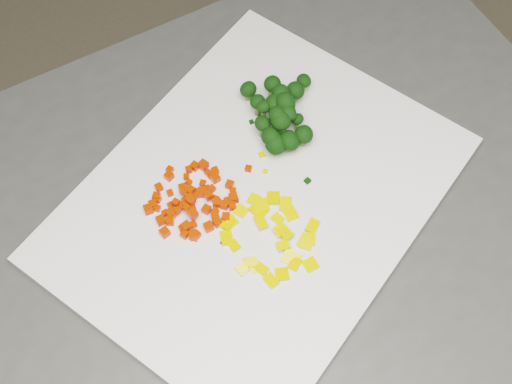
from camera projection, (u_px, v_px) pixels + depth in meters
counter_block at (241, 338)px, 1.27m from camera, size 1.04×0.79×0.90m
cutting_board at (256, 198)px, 0.88m from camera, size 0.57×0.50×0.01m
carrot_pile at (191, 196)px, 0.86m from camera, size 0.11×0.11×0.03m
pepper_pile at (274, 238)px, 0.84m from camera, size 0.12×0.12×0.02m
broccoli_pile at (284, 107)px, 0.91m from camera, size 0.13×0.13×0.06m
carrot_cube_0 at (170, 170)px, 0.89m from camera, size 0.01×0.01×0.01m
carrot_cube_1 at (207, 189)px, 0.88m from camera, size 0.01×0.01×0.01m
carrot_cube_2 at (157, 208)px, 0.87m from camera, size 0.01×0.01×0.01m
carrot_cube_3 at (191, 200)px, 0.86m from camera, size 0.01×0.01×0.01m
carrot_cube_4 at (228, 202)px, 0.87m from camera, size 0.01×0.01×0.01m
carrot_cube_5 at (185, 235)px, 0.85m from camera, size 0.01×0.01×0.01m
carrot_cube_6 at (176, 202)px, 0.86m from camera, size 0.01×0.01×0.01m
carrot_cube_7 at (170, 221)px, 0.86m from camera, size 0.01×0.01×0.01m
carrot_cube_8 at (208, 173)px, 0.89m from camera, size 0.01×0.01×0.01m
carrot_cube_9 at (214, 174)px, 0.89m from camera, size 0.01×0.01×0.01m
carrot_cube_10 at (148, 209)px, 0.86m from camera, size 0.01×0.01×0.01m
carrot_cube_11 at (230, 185)px, 0.88m from camera, size 0.01×0.01×0.01m
carrot_cube_12 at (170, 193)px, 0.88m from camera, size 0.01×0.01×0.01m
carrot_cube_13 at (217, 203)px, 0.87m from camera, size 0.01×0.01×0.01m
carrot_cube_14 at (196, 235)px, 0.85m from camera, size 0.01×0.01×0.01m
carrot_cube_15 at (215, 216)px, 0.86m from camera, size 0.01×0.01×0.01m
carrot_cube_16 at (196, 193)px, 0.87m from camera, size 0.01×0.01×0.01m
carrot_cube_17 at (194, 192)px, 0.88m from camera, size 0.01×0.01×0.01m
carrot_cube_18 at (186, 177)px, 0.89m from camera, size 0.01×0.01×0.01m
carrot_cube_19 at (225, 205)px, 0.87m from camera, size 0.01×0.01×0.01m
carrot_cube_20 at (215, 211)px, 0.86m from camera, size 0.01×0.01×0.01m
carrot_cube_21 at (217, 221)px, 0.86m from camera, size 0.01×0.01×0.01m
carrot_cube_22 at (190, 190)px, 0.87m from camera, size 0.01×0.01×0.01m
carrot_cube_23 at (193, 210)px, 0.86m from camera, size 0.01×0.01×0.01m
carrot_cube_24 at (186, 191)px, 0.87m from camera, size 0.01×0.01×0.01m
carrot_cube_25 at (194, 235)px, 0.85m from camera, size 0.01×0.01×0.01m
carrot_cube_26 at (191, 199)px, 0.87m from camera, size 0.01×0.01×0.01m
carrot_cube_27 at (203, 192)px, 0.88m from camera, size 0.01×0.01×0.01m
carrot_cube_28 at (216, 200)px, 0.87m from camera, size 0.01×0.01×0.01m
carrot_cube_29 at (182, 228)px, 0.85m from camera, size 0.01×0.01×0.01m
carrot_cube_30 at (215, 171)px, 0.89m from camera, size 0.01×0.01×0.01m
carrot_cube_31 at (217, 222)px, 0.86m from camera, size 0.01×0.01×0.01m
carrot_cube_32 at (183, 206)px, 0.87m from camera, size 0.01×0.01×0.01m
carrot_cube_33 at (189, 182)px, 0.88m from camera, size 0.01×0.01×0.01m
carrot_cube_34 at (193, 225)px, 0.86m from camera, size 0.01×0.01×0.01m
carrot_cube_35 at (169, 176)px, 0.89m from camera, size 0.01×0.01×0.01m
carrot_cube_36 at (153, 205)px, 0.87m from camera, size 0.01×0.01×0.01m
carrot_cube_37 at (193, 214)px, 0.85m from camera, size 0.01×0.01×0.01m
carrot_cube_38 at (186, 202)px, 0.87m from camera, size 0.01×0.01×0.01m
carrot_cube_39 at (187, 208)px, 0.86m from camera, size 0.01×0.01×0.01m
carrot_cube_40 at (165, 232)px, 0.85m from camera, size 0.01×0.01×0.01m
carrot_cube_41 at (170, 205)px, 0.87m from camera, size 0.01×0.01×0.01m
carrot_cube_42 at (209, 195)px, 0.87m from camera, size 0.01×0.01×0.01m
carrot_cube_43 at (204, 191)px, 0.88m from camera, size 0.01×0.01×0.01m
carrot_cube_44 at (185, 191)px, 0.87m from camera, size 0.01×0.01×0.01m
carrot_cube_45 at (233, 198)px, 0.87m from camera, size 0.01×0.01×0.01m
carrot_cube_46 at (187, 199)px, 0.87m from camera, size 0.01×0.01×0.01m
carrot_cube_47 at (215, 177)px, 0.89m from camera, size 0.01×0.01×0.01m
carrot_cube_48 at (232, 206)px, 0.87m from camera, size 0.01×0.01×0.01m
carrot_cube_49 at (195, 166)px, 0.89m from camera, size 0.01×0.01×0.01m
carrot_cube_50 at (174, 212)px, 0.86m from camera, size 0.01×0.01×0.01m
carrot_cube_51 at (208, 227)px, 0.85m from camera, size 0.01×0.01×0.01m
carrot_cube_52 at (193, 235)px, 0.85m from camera, size 0.01×0.01×0.01m
carrot_cube_53 at (173, 216)px, 0.86m from camera, size 0.01×0.01×0.01m
carrot_cube_54 at (186, 227)px, 0.85m from camera, size 0.01×0.01×0.01m
carrot_cube_55 at (158, 200)px, 0.87m from camera, size 0.01×0.01×0.01m
carrot_cube_56 at (231, 200)px, 0.87m from camera, size 0.01×0.01×0.01m
carrot_cube_57 at (226, 217)px, 0.86m from camera, size 0.01×0.01×0.01m
carrot_cube_58 at (171, 213)px, 0.86m from camera, size 0.01×0.01×0.01m
carrot_cube_59 at (177, 210)px, 0.86m from camera, size 0.01×0.01×0.01m
carrot_cube_60 at (225, 219)px, 0.86m from camera, size 0.01×0.01×0.01m
carrot_cube_61 at (215, 178)px, 0.88m from camera, size 0.01×0.01×0.01m
carrot_cube_62 at (233, 192)px, 0.88m from camera, size 0.01×0.01×0.01m
carrot_cube_63 at (206, 209)px, 0.86m from camera, size 0.01×0.01×0.01m
carrot_cube_64 at (189, 198)px, 0.86m from camera, size 0.01×0.01×0.01m
carrot_cube_65 at (212, 189)px, 0.88m from camera, size 0.01×0.01×0.01m
carrot_cube_66 at (159, 187)px, 0.88m from camera, size 0.01×0.01×0.01m
carrot_cube_67 at (161, 220)px, 0.86m from camera, size 0.01×0.01×0.01m
carrot_cube_68 at (189, 170)px, 0.89m from camera, size 0.01×0.01×0.01m
carrot_cube_69 at (203, 165)px, 0.89m from camera, size 0.01×0.01×0.01m
carrot_cube_70 at (165, 213)px, 0.86m from camera, size 0.01×0.01×0.01m
carrot_cube_71 at (183, 188)px, 0.88m from camera, size 0.01×0.01×0.01m
carrot_cube_72 at (156, 196)px, 0.87m from camera, size 0.01×0.01×0.01m
carrot_cube_73 at (190, 206)px, 0.87m from camera, size 0.01×0.01×0.01m
carrot_cube_74 at (212, 176)px, 0.89m from camera, size 0.01×0.01×0.01m
carrot_cube_75 at (195, 194)px, 0.87m from camera, size 0.01×0.01×0.01m
carrot_cube_76 at (229, 201)px, 0.87m from camera, size 0.01×0.01×0.01m
pepper_chunk_0 at (286, 204)px, 0.87m from camera, size 0.02×0.02×0.01m
pepper_chunk_1 at (255, 267)px, 0.83m from camera, size 0.01×0.02×0.01m
pepper_chunk_2 at (261, 222)px, 0.85m from camera, size 0.02×0.02×0.01m
pepper_chunk_3 at (290, 213)px, 0.86m from camera, size 0.02×0.02×0.01m
pepper_chunk_4 at (291, 258)px, 0.84m from camera, size 0.03×0.03×0.01m
pepper_chunk_5 at (250, 262)px, 0.83m from camera, size 0.02×0.02×0.01m
pepper_chunk_6 at (258, 211)px, 0.87m from camera, size 0.02×0.02×0.01m
pepper_chunk_7 at (310, 265)px, 0.83m from camera, size 0.02×0.02×0.01m
pepper_chunk_8 at (254, 200)px, 0.87m from camera, size 0.02×0.02×0.01m
pepper_chunk_9 at (282, 274)px, 0.83m from camera, size 0.02×0.02×0.01m
pepper_chunk_10 at (227, 224)px, 0.86m from camera, size 0.02×0.02×0.01m
pepper_chunk_11 at (260, 268)px, 0.83m from camera, size 0.02×0.02×0.00m
pepper_chunk_12 at (231, 221)px, 0.86m from camera, size 0.02×0.02×0.01m
pepper_chunk_13 at (304, 243)px, 0.85m from camera, size 0.02×0.02×0.01m
pepper_chunk_14 at (242, 269)px, 0.83m from camera, size 0.01×0.02×0.01m
pepper_chunk_15 at (312, 226)px, 0.86m from camera, size 0.02×0.02×0.01m
pepper_chunk_16 at (227, 238)px, 0.85m from camera, size 0.02×0.02×0.01m
pepper_chunk_17 at (273, 198)px, 0.87m from camera, size 0.02×0.02×0.01m
pepper_chunk_18 at (234, 246)px, 0.84m from camera, size 0.01×0.01×0.01m
pepper_chunk_19 at (281, 230)px, 0.85m from camera, size 0.02×0.02×0.01m
pepper_chunk_20 at (261, 206)px, 0.87m from camera, size 0.02×0.02×0.01m
pepper_chunk_21 at (309, 239)px, 0.85m from camera, size 0.02×0.02×0.01m
pepper_chunk_22 at (241, 211)px, 0.87m from camera, size 0.02×0.02×0.01m
pepper_chunk_23 at (283, 245)px, 0.84m from camera, size 0.02×0.02×0.01m
pepper_chunk_24 at (271, 281)px, 0.82m from camera, size 0.01×0.02×0.01m
pepper_chunk_25 at (295, 264)px, 0.83m from camera, size 0.02×0.02×0.01m
pepper_chunk_26 at (278, 219)px, 0.86m from camera, size 0.01×0.02×0.01m
pepper_chunk_27 at (285, 233)px, 0.85m from camera, size 0.01×0.02×0.01m
pepper_chunk_28 at (306, 244)px, 0.84m from camera, size 0.02×0.02×0.01m
broccoli_floret_0 at (248, 92)px, 0.94m from camera, size 0.03×0.03×0.03m
broccoli_floret_1 at (303, 137)px, 0.90m from camera, size 0.03×0.03×0.03m
broccoli_floret_2 at (297, 123)px, 0.91m from camera, size 0.02×0.02×0.03m
broccoli_floret_3 at (263, 110)px, 0.90m from camera, size 0.02×0.02×0.03m
broccoli_floret_4 at (257, 106)px, 0.92m from camera, size 0.03×0.03×0.04m
broccoli_floret_5 at (287, 117)px, 0.90m from camera, size 0.03×0.03×0.04m
broccoli_floret_6 at (288, 143)px, 0.90m from camera, size 0.04×0.04×0.03m
broccoli_floret_7 at (272, 88)px, 0.93m from camera, size 0.03×0.03×0.04m
broccoli_floret_8 at (262, 128)px, 0.91m from camera, size 0.03×0.03×0.03m
broccoli_floret_9 at (274, 107)px, 0.91m from camera, size 0.04×0.04×0.03m
broccoli_floret_10 at (280, 97)px, 0.91m from camera, size 0.03×0.03×0.03m
broccoli_floret_11 at (275, 146)px, 0.90m from camera, size 0.04×0.04×0.03m
broccoli_floret_12 at (294, 94)px, 0.93m from camera, size 0.03×0.03×0.03m
broccoli_floret_13 at (284, 106)px, 0.90m from camera, size 0.04×0.04×0.03m
broccoli_floret_14 at (281, 112)px, 0.90m from camera, size 0.03×0.03×0.03m
broccoli_floret_15 at (303, 84)px, 0.94m from camera, size 0.03×0.03×0.03m
broccoli_floret_16 at (284, 109)px, 0.92m from camera, size 0.04×0.04×0.04m
broccoli_floret_17 at (270, 140)px, 0.90m from camera, size 0.03×0.03×0.03m
broccoli_floret_18 at (277, 119)px, 0.90m from camera, size 0.03×0.03×0.03m
broccoli_floret_19 at (278, 121)px, 0.90m from camera, size 0.03×0.03×0.03m
broccoli_floret_20 at (280, 124)px, 0.89m from camera, size 0.04×0.04×0.03m
broccoli_floret_21 at (277, 120)px, 0.90m from camera, size 0.03×0.03×0.04m
stray_bit_0 at (259, 114)px, 0.94m from camera, size 0.01×0.01×0.00m
stray_bit_1 at (265, 171)px, 0.89m from camera, size 0.01×0.01×0.00m
stray_bit_2 at (248, 169)px, 0.89m from camera, size 0.01×0.01×0.01m
stray_bit_3 at (308, 181)px, 0.89m from camera, size 0.01×0.01×0.00m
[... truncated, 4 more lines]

